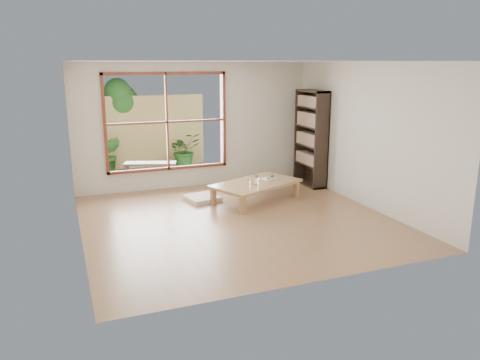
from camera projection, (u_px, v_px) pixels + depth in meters
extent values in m
plane|color=#996A4C|center=(237.00, 220.00, 7.90)|extent=(5.00, 5.00, 0.00)
cube|color=tan|center=(256.00, 184.00, 8.90)|extent=(1.90, 1.52, 0.05)
cube|color=tan|center=(242.00, 205.00, 8.17)|extent=(0.11, 0.11, 0.31)
cube|color=tan|center=(213.00, 197.00, 8.70)|extent=(0.11, 0.11, 0.31)
cube|color=tan|center=(296.00, 189.00, 9.19)|extent=(0.11, 0.11, 0.31)
cube|color=tan|center=(267.00, 182.00, 9.72)|extent=(0.11, 0.11, 0.31)
cube|color=white|center=(202.00, 198.00, 9.01)|extent=(0.68, 0.68, 0.08)
cube|color=#2F221A|center=(311.00, 138.00, 9.95)|extent=(0.32, 0.91, 2.02)
cylinder|color=silver|center=(256.00, 181.00, 8.72)|extent=(0.07, 0.07, 0.12)
cylinder|color=silver|center=(258.00, 179.00, 8.96)|extent=(0.06, 0.06, 0.09)
cylinder|color=silver|center=(257.00, 178.00, 9.03)|extent=(0.07, 0.07, 0.09)
cylinder|color=silver|center=(249.00, 182.00, 8.76)|extent=(0.06, 0.06, 0.08)
cube|color=white|center=(270.00, 179.00, 9.14)|extent=(0.31, 0.25, 0.02)
sphere|color=#306629|center=(272.00, 176.00, 9.19)|extent=(0.07, 0.07, 0.07)
cube|color=#CB5E2F|center=(269.00, 178.00, 9.09)|extent=(0.06, 0.05, 0.02)
cube|color=beige|center=(266.00, 178.00, 9.14)|extent=(0.07, 0.06, 0.02)
cylinder|color=silver|center=(272.00, 178.00, 9.10)|extent=(0.16, 0.04, 0.01)
cube|color=#3A332A|center=(158.00, 176.00, 10.91)|extent=(2.80, 2.00, 0.05)
cube|color=#2F221A|center=(150.00, 163.00, 10.55)|extent=(1.20, 0.69, 0.05)
cube|color=#2F221A|center=(126.00, 173.00, 10.45)|extent=(0.08, 0.08, 0.32)
cube|color=#2F221A|center=(128.00, 170.00, 10.69)|extent=(0.08, 0.08, 0.32)
cube|color=#2F221A|center=(174.00, 172.00, 10.49)|extent=(0.08, 0.08, 0.32)
cube|color=#2F221A|center=(175.00, 170.00, 10.74)|extent=(0.08, 0.08, 0.32)
cube|color=tan|center=(149.00, 132.00, 11.59)|extent=(2.80, 0.06, 1.80)
imported|color=#286324|center=(184.00, 150.00, 11.70)|extent=(0.90, 0.82, 0.86)
imported|color=#286324|center=(110.00, 155.00, 11.07)|extent=(0.47, 0.38, 0.86)
cylinder|color=#4C3D2D|center=(118.00, 136.00, 11.64)|extent=(0.14, 0.14, 1.60)
sphere|color=#286324|center=(121.00, 101.00, 11.47)|extent=(0.84, 0.84, 0.84)
sphere|color=#286324|center=(110.00, 110.00, 11.50)|extent=(0.70, 0.70, 0.70)
sphere|color=#286324|center=(117.00, 91.00, 11.29)|extent=(0.64, 0.64, 0.64)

